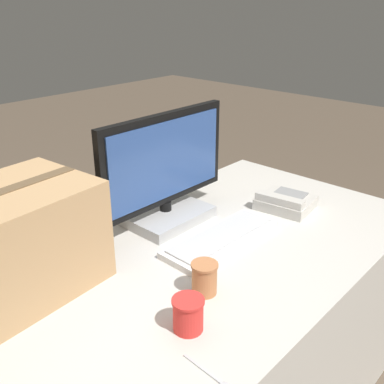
{
  "coord_description": "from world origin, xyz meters",
  "views": [
    {
      "loc": [
        -0.9,
        -0.84,
        1.53
      ],
      "look_at": [
        0.16,
        0.13,
        0.91
      ],
      "focal_mm": 42.0,
      "sensor_mm": 36.0,
      "label": 1
    }
  ],
  "objects_px": {
    "keyboard": "(221,238)",
    "paper_cup_left": "(188,314)",
    "paper_cup_right": "(204,278)",
    "cardboard_box": "(18,240)",
    "desk_phone": "(285,202)",
    "spoon": "(214,377)",
    "monitor": "(165,178)"
  },
  "relations": [
    {
      "from": "keyboard",
      "to": "paper_cup_left",
      "type": "distance_m",
      "value": 0.46
    },
    {
      "from": "paper_cup_right",
      "to": "cardboard_box",
      "type": "bearing_deg",
      "value": 128.98
    },
    {
      "from": "desk_phone",
      "to": "spoon",
      "type": "distance_m",
      "value": 0.93
    },
    {
      "from": "monitor",
      "to": "paper_cup_left",
      "type": "distance_m",
      "value": 0.63
    },
    {
      "from": "spoon",
      "to": "paper_cup_left",
      "type": "bearing_deg",
      "value": 155.47
    },
    {
      "from": "paper_cup_right",
      "to": "keyboard",
      "type": "bearing_deg",
      "value": 29.97
    },
    {
      "from": "keyboard",
      "to": "spoon",
      "type": "xyz_separation_m",
      "value": [
        -0.48,
        -0.37,
        -0.01
      ]
    },
    {
      "from": "keyboard",
      "to": "desk_phone",
      "type": "xyz_separation_m",
      "value": [
        0.38,
        -0.02,
        0.01
      ]
    },
    {
      "from": "monitor",
      "to": "paper_cup_left",
      "type": "relative_size",
      "value": 6.42
    },
    {
      "from": "monitor",
      "to": "desk_phone",
      "type": "distance_m",
      "value": 0.5
    },
    {
      "from": "keyboard",
      "to": "paper_cup_left",
      "type": "relative_size",
      "value": 5.06
    },
    {
      "from": "paper_cup_left",
      "to": "paper_cup_right",
      "type": "bearing_deg",
      "value": 26.1
    },
    {
      "from": "monitor",
      "to": "spoon",
      "type": "xyz_separation_m",
      "value": [
        -0.47,
        -0.63,
        -0.17
      ]
    },
    {
      "from": "keyboard",
      "to": "spoon",
      "type": "relative_size",
      "value": 3.13
    },
    {
      "from": "desk_phone",
      "to": "spoon",
      "type": "relative_size",
      "value": 1.54
    },
    {
      "from": "keyboard",
      "to": "cardboard_box",
      "type": "bearing_deg",
      "value": 157.86
    },
    {
      "from": "desk_phone",
      "to": "spoon",
      "type": "height_order",
      "value": "desk_phone"
    },
    {
      "from": "keyboard",
      "to": "monitor",
      "type": "bearing_deg",
      "value": 93.99
    },
    {
      "from": "paper_cup_left",
      "to": "spoon",
      "type": "distance_m",
      "value": 0.18
    },
    {
      "from": "desk_phone",
      "to": "paper_cup_left",
      "type": "relative_size",
      "value": 2.49
    },
    {
      "from": "spoon",
      "to": "cardboard_box",
      "type": "relative_size",
      "value": 0.33
    },
    {
      "from": "desk_phone",
      "to": "paper_cup_right",
      "type": "bearing_deg",
      "value": -176.56
    },
    {
      "from": "desk_phone",
      "to": "paper_cup_right",
      "type": "distance_m",
      "value": 0.65
    },
    {
      "from": "spoon",
      "to": "paper_cup_right",
      "type": "bearing_deg",
      "value": 138.03
    },
    {
      "from": "monitor",
      "to": "spoon",
      "type": "distance_m",
      "value": 0.8
    },
    {
      "from": "keyboard",
      "to": "cardboard_box",
      "type": "xyz_separation_m",
      "value": [
        -0.59,
        0.26,
        0.14
      ]
    },
    {
      "from": "desk_phone",
      "to": "paper_cup_left",
      "type": "xyz_separation_m",
      "value": [
        -0.78,
        -0.2,
        0.02
      ]
    },
    {
      "from": "paper_cup_left",
      "to": "paper_cup_right",
      "type": "distance_m",
      "value": 0.16
    },
    {
      "from": "keyboard",
      "to": "paper_cup_right",
      "type": "xyz_separation_m",
      "value": [
        -0.26,
        -0.15,
        0.04
      ]
    },
    {
      "from": "paper_cup_right",
      "to": "desk_phone",
      "type": "bearing_deg",
      "value": 11.23
    },
    {
      "from": "monitor",
      "to": "paper_cup_right",
      "type": "height_order",
      "value": "monitor"
    },
    {
      "from": "keyboard",
      "to": "spoon",
      "type": "height_order",
      "value": "keyboard"
    }
  ]
}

